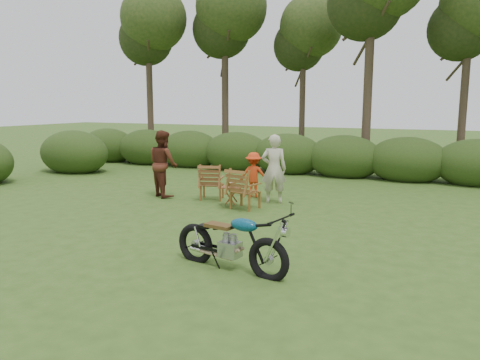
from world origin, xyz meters
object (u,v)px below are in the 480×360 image
at_px(motorcycle, 230,269).
at_px(side_table, 231,196).
at_px(adult_a, 273,203).
at_px(lawn_chair_right, 245,209).
at_px(child, 254,197).
at_px(cup, 232,184).
at_px(lawn_chair_left, 212,199).
at_px(adult_b, 164,196).

relative_size(motorcycle, side_table, 3.93).
xyz_separation_m(side_table, adult_a, (0.78, 0.78, -0.24)).
relative_size(lawn_chair_right, child, 0.81).
xyz_separation_m(side_table, cup, (0.02, -0.00, 0.29)).
xyz_separation_m(lawn_chair_left, cup, (0.82, -0.51, 0.53)).
xyz_separation_m(adult_a, adult_b, (-2.92, -0.44, 0.00)).
relative_size(lawn_chair_left, adult_a, 0.54).
bearing_deg(cup, lawn_chair_left, 148.10).
distance_m(motorcycle, adult_b, 5.79).
relative_size(lawn_chair_left, adult_b, 0.52).
bearing_deg(adult_b, child, -126.83).
bearing_deg(lawn_chair_right, adult_b, 0.29).
distance_m(adult_a, child, 0.86).
xyz_separation_m(lawn_chair_left, adult_a, (1.57, 0.28, 0.00)).
distance_m(motorcycle, adult_a, 4.77).
relative_size(motorcycle, lawn_chair_right, 1.97).
height_order(adult_a, child, adult_a).
bearing_deg(motorcycle, lawn_chair_right, 120.91).
xyz_separation_m(lawn_chair_right, cup, (-0.38, 0.09, 0.53)).
height_order(side_table, child, child).
relative_size(motorcycle, cup, 13.99).
relative_size(cup, adult_b, 0.08).
bearing_deg(motorcycle, adult_b, 143.46).
xyz_separation_m(cup, adult_b, (-2.16, 0.35, -0.53)).
bearing_deg(child, side_table, 70.00).
relative_size(lawn_chair_right, adult_b, 0.54).
bearing_deg(lawn_chair_right, side_table, -3.53).
distance_m(cup, adult_b, 2.25).
height_order(side_table, cup, cup).
xyz_separation_m(lawn_chair_right, adult_a, (0.37, 0.88, 0.00)).
xyz_separation_m(side_table, child, (0.05, 1.24, -0.24)).
relative_size(motorcycle, lawn_chair_left, 2.04).
bearing_deg(lawn_chair_right, cup, -3.82).
xyz_separation_m(motorcycle, adult_b, (-3.99, 4.21, 0.00)).
bearing_deg(side_table, cup, -8.90).
distance_m(lawn_chair_right, adult_a, 0.96).
distance_m(motorcycle, lawn_chair_right, 4.03).
relative_size(adult_a, adult_b, 0.97).
distance_m(adult_b, child, 2.37).
bearing_deg(child, adult_b, 4.61).
xyz_separation_m(adult_a, child, (-0.73, 0.45, 0.00)).
distance_m(lawn_chair_right, side_table, 0.48).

